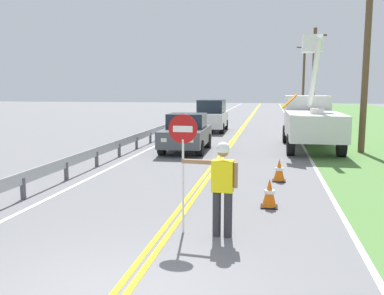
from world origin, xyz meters
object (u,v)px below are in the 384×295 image
Objects in this scene: flagger_worker at (222,183)px; utility_pole_far at (304,76)px; utility_pole_near at (366,61)px; stop_sign_paddle at (183,147)px; utility_bucket_truck at (310,118)px; oncoming_sedan_nearest at (186,133)px; oncoming_suv_second at (212,115)px; traffic_cone_mid at (279,170)px; traffic_cone_lead at (269,194)px; utility_pole_mid at (314,74)px.

utility_pole_far reaches higher than flagger_worker.
utility_pole_near reaches higher than flagger_worker.
utility_bucket_truck is (3.51, 12.74, -0.30)m from stop_sign_paddle.
oncoming_sedan_nearest is 9.02m from oncoming_suv_second.
oncoming_sedan_nearest is 5.92× the size of traffic_cone_mid.
traffic_cone_mid is (0.28, 2.92, 0.00)m from traffic_cone_lead.
flagger_worker is 2.61× the size of traffic_cone_mid.
utility_bucket_truck is 9.76× the size of traffic_cone_mid.
oncoming_suv_second is 6.64× the size of traffic_cone_mid.
utility_pole_mid is (-0.63, 16.11, -0.00)m from utility_pole_near.
oncoming_suv_second is 0.60× the size of utility_pole_near.
oncoming_suv_second is at bearing 98.63° from flagger_worker.
utility_pole_near reaches higher than oncoming_suv_second.
utility_bucket_truck is 6.04m from oncoming_sedan_nearest.
oncoming_suv_second is (-0.12, 9.02, 0.23)m from oncoming_sedan_nearest.
utility_pole_near is at bearing 7.78° from oncoming_sedan_nearest.
utility_bucket_truck is 1.47× the size of oncoming_suv_second.
utility_pole_far is (1.88, 30.93, 2.91)m from utility_bucket_truck.
stop_sign_paddle is 0.30× the size of utility_pole_mid.
utility_bucket_truck is at bearing -93.48° from utility_pole_far.
utility_pole_far reaches higher than traffic_cone_lead.
stop_sign_paddle reaches higher than flagger_worker.
utility_pole_near reaches higher than traffic_cone_lead.
utility_pole_far is at bearing 82.96° from stop_sign_paddle.
oncoming_sedan_nearest is 8.43m from utility_pole_near.
utility_pole_far is at bearing 83.96° from flagger_worker.
oncoming_sedan_nearest is at bearing -158.74° from utility_bucket_truck.
utility_pole_far is 11.81× the size of traffic_cone_lead.
stop_sign_paddle is (-0.77, 0.06, 0.66)m from flagger_worker.
oncoming_sedan_nearest is 0.50× the size of utility_pole_far.
oncoming_sedan_nearest is 0.89× the size of oncoming_suv_second.
flagger_worker is 11.00m from oncoming_sedan_nearest.
utility_pole_mid is at bearing 82.32° from traffic_cone_mid.
flagger_worker reaches higher than traffic_cone_lead.
utility_pole_near is 10.97× the size of traffic_cone_lead.
flagger_worker is 2.43m from traffic_cone_lead.
utility_pole_mid is 0.93× the size of utility_pole_far.
utility_pole_mid reaches higher than utility_bucket_truck.
utility_pole_mid is at bearing 84.30° from utility_bucket_truck.
oncoming_sedan_nearest is at bearing -172.22° from utility_pole_near.
traffic_cone_lead is (-3.74, -41.57, -3.98)m from utility_pole_far.
traffic_cone_lead is (-3.98, -9.52, -3.68)m from utility_pole_near.
flagger_worker is at bearing -112.43° from traffic_cone_lead.
utility_pole_mid is at bearing 48.45° from oncoming_suv_second.
utility_pole_far is at bearing 77.26° from oncoming_sedan_nearest.
stop_sign_paddle is 3.33× the size of traffic_cone_lead.
oncoming_sedan_nearest is 5.92× the size of traffic_cone_lead.
traffic_cone_lead and traffic_cone_mid have the same top height.
stop_sign_paddle is at bearing -105.39° from utility_bucket_truck.
utility_pole_far is 39.01m from traffic_cone_mid.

